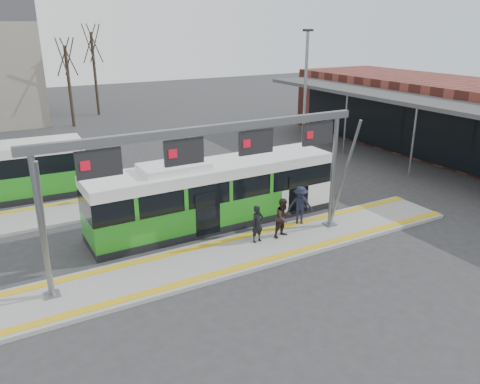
# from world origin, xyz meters

# --- Properties ---
(ground) EXTENTS (120.00, 120.00, 0.00)m
(ground) POSITION_xyz_m (0.00, 0.00, 0.00)
(ground) COLOR #2D2D30
(ground) RESTS_ON ground
(platform_main) EXTENTS (22.00, 3.00, 0.15)m
(platform_main) POSITION_xyz_m (0.00, 0.00, 0.07)
(platform_main) COLOR gray
(platform_main) RESTS_ON ground
(platform_second) EXTENTS (20.00, 3.00, 0.15)m
(platform_second) POSITION_xyz_m (-4.00, 8.00, 0.07)
(platform_second) COLOR gray
(platform_second) RESTS_ON ground
(tactile_main) EXTENTS (22.00, 2.65, 0.02)m
(tactile_main) POSITION_xyz_m (0.00, 0.00, 0.16)
(tactile_main) COLOR gold
(tactile_main) RESTS_ON platform_main
(tactile_second) EXTENTS (20.00, 0.35, 0.02)m
(tactile_second) POSITION_xyz_m (-4.00, 9.15, 0.16)
(tactile_second) COLOR gold
(tactile_second) RESTS_ON platform_second
(gantry) EXTENTS (13.00, 1.68, 5.20)m
(gantry) POSITION_xyz_m (-0.35, 0.25, 4.30)
(gantry) COLOR slate
(gantry) RESTS_ON platform_main
(hero_bus) EXTENTS (11.62, 2.58, 3.19)m
(hero_bus) POSITION_xyz_m (1.15, 3.35, 1.46)
(hero_bus) COLOR black
(hero_bus) RESTS_ON ground
(passenger_a) EXTENTS (0.64, 0.48, 1.59)m
(passenger_a) POSITION_xyz_m (1.71, 0.45, 0.95)
(passenger_a) COLOR black
(passenger_a) RESTS_ON platform_main
(passenger_b) EXTENTS (0.95, 0.80, 1.73)m
(passenger_b) POSITION_xyz_m (2.94, 0.34, 1.01)
(passenger_b) COLOR #2C201D
(passenger_b) RESTS_ON platform_main
(passenger_c) EXTENTS (1.33, 1.15, 1.79)m
(passenger_c) POSITION_xyz_m (4.38, 1.10, 1.04)
(passenger_c) COLOR black
(passenger_c) RESTS_ON platform_main
(tree_left) EXTENTS (1.40, 1.40, 7.99)m
(tree_left) POSITION_xyz_m (-0.17, 29.35, 6.06)
(tree_left) COLOR #382B21
(tree_left) RESTS_ON ground
(tree_mid) EXTENTS (1.40, 1.40, 9.15)m
(tree_mid) POSITION_xyz_m (3.24, 34.18, 6.94)
(tree_mid) COLOR #382B21
(tree_mid) RESTS_ON ground
(lamp_east) EXTENTS (0.50, 0.25, 8.55)m
(lamp_east) POSITION_xyz_m (7.47, 5.18, 4.52)
(lamp_east) COLOR slate
(lamp_east) RESTS_ON ground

